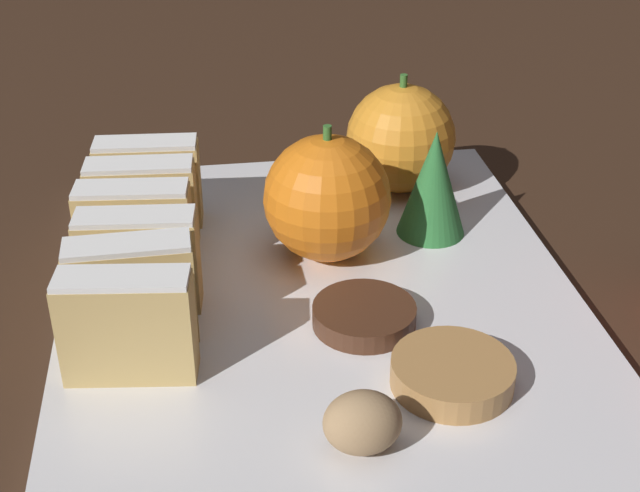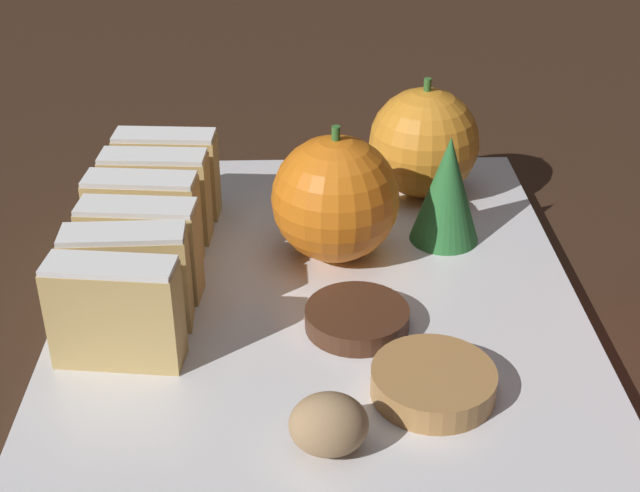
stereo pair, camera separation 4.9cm
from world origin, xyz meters
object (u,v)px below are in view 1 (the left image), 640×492
(orange_near, at_px, (327,198))
(walnut, at_px, (363,422))
(chocolate_cookie, at_px, (364,315))
(orange_far, at_px, (401,138))

(orange_near, height_order, walnut, orange_near)
(walnut, distance_m, chocolate_cookie, 0.10)
(orange_far, relative_size, chocolate_cookie, 1.47)
(orange_far, distance_m, chocolate_cookie, 0.17)
(orange_far, xyz_separation_m, chocolate_cookie, (-0.06, -0.16, -0.03))
(walnut, xyz_separation_m, chocolate_cookie, (0.02, 0.09, -0.01))
(chocolate_cookie, bearing_deg, orange_far, 70.97)
(orange_far, bearing_deg, walnut, -106.22)
(walnut, bearing_deg, chocolate_cookie, 78.76)
(orange_far, distance_m, walnut, 0.26)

